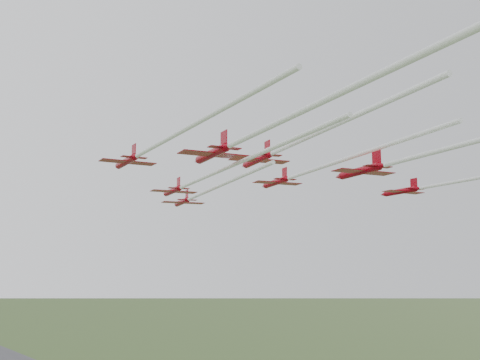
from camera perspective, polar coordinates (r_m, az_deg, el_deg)
jet_lead at (r=113.13m, az=-3.88°, el=-1.38°), size 15.61×51.64×2.60m
jet_row2_left at (r=89.57m, az=-3.37°, el=0.27°), size 14.04×58.74×2.36m
jet_row2_right at (r=105.39m, az=6.51°, el=0.81°), size 15.68×56.14×2.83m
jet_row3_left at (r=76.13m, az=-8.03°, el=3.24°), size 9.00×49.74×2.37m
jet_row3_mid at (r=86.05m, az=4.50°, el=3.20°), size 14.67×50.04×2.86m
jet_row3_right at (r=98.47m, az=21.24°, el=0.12°), size 9.88×58.69×2.34m
jet_row4_left at (r=63.51m, az=2.93°, el=5.14°), size 13.90×63.04×2.76m
jet_row4_right at (r=78.01m, az=18.37°, el=2.67°), size 14.41×63.95×2.85m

